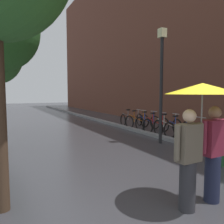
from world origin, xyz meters
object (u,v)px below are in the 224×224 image
object	(u,v)px
parked_bicycle_3	(179,129)
parked_bicycle_7	(137,121)
parked_bicycle_4	(168,126)
parked_bicycle_8	(131,119)
parked_bicycle_1	(213,136)
parked_bicycle_5	(156,125)
litter_bin	(220,149)
street_lamp_post	(161,77)
couple_under_umbrella	(202,122)
parked_bicycle_6	(148,123)
parked_bicycle_2	(193,132)

from	to	relation	value
parked_bicycle_3	parked_bicycle_7	xyz separation A→B (m)	(-0.07, 2.99, 0.00)
parked_bicycle_4	parked_bicycle_7	distance (m)	2.23
parked_bicycle_3	parked_bicycle_8	world-z (taller)	same
parked_bicycle_1	parked_bicycle_5	distance (m)	3.10
parked_bicycle_4	litter_bin	xyz separation A→B (m)	(-1.62, -3.85, 0.05)
street_lamp_post	parked_bicycle_7	bearing A→B (deg)	69.88
parked_bicycle_8	street_lamp_post	bearing A→B (deg)	-108.02
parked_bicycle_7	litter_bin	xyz separation A→B (m)	(-1.47, -6.07, 0.05)
couple_under_umbrella	parked_bicycle_1	bearing A→B (deg)	35.57
couple_under_umbrella	litter_bin	world-z (taller)	couple_under_umbrella
parked_bicycle_6	parked_bicycle_7	xyz separation A→B (m)	(-0.11, 0.77, 0.00)
parked_bicycle_2	parked_bicycle_8	xyz separation A→B (m)	(0.14, 4.57, 0.00)
parked_bicycle_3	parked_bicycle_4	xyz separation A→B (m)	(0.08, 0.77, 0.00)
parked_bicycle_1	parked_bicycle_7	size ratio (longest dim) A/B	1.03
couple_under_umbrella	street_lamp_post	bearing A→B (deg)	58.26
parked_bicycle_7	couple_under_umbrella	xyz separation A→B (m)	(-3.68, -7.33, 1.04)
parked_bicycle_3	parked_bicycle_6	bearing A→B (deg)	88.90
parked_bicycle_6	litter_bin	bearing A→B (deg)	-106.67
parked_bicycle_1	parked_bicycle_2	world-z (taller)	same
parked_bicycle_6	litter_bin	distance (m)	5.53
parked_bicycle_3	parked_bicycle_4	size ratio (longest dim) A/B	0.95
parked_bicycle_7	litter_bin	distance (m)	6.25
couple_under_umbrella	litter_bin	xyz separation A→B (m)	(2.21, 1.26, -0.99)
parked_bicycle_6	couple_under_umbrella	distance (m)	7.64
parked_bicycle_4	couple_under_umbrella	xyz separation A→B (m)	(-3.83, -5.11, 1.04)
parked_bicycle_3	street_lamp_post	world-z (taller)	street_lamp_post
parked_bicycle_3	street_lamp_post	distance (m)	2.49
parked_bicycle_2	parked_bicycle_8	bearing A→B (deg)	88.27
parked_bicycle_4	parked_bicycle_6	world-z (taller)	same
parked_bicycle_1	parked_bicycle_6	world-z (taller)	same
parked_bicycle_2	parked_bicycle_6	distance (m)	3.07
parked_bicycle_3	couple_under_umbrella	distance (m)	5.83
parked_bicycle_5	couple_under_umbrella	world-z (taller)	couple_under_umbrella
parked_bicycle_1	parked_bicycle_7	distance (m)	4.66
parked_bicycle_6	parked_bicycle_8	xyz separation A→B (m)	(-0.01, 1.51, 0.00)
parked_bicycle_6	street_lamp_post	distance (m)	3.60
parked_bicycle_2	parked_bicycle_7	size ratio (longest dim) A/B	0.97
parked_bicycle_2	parked_bicycle_6	world-z (taller)	same
parked_bicycle_4	couple_under_umbrella	size ratio (longest dim) A/B	0.56
parked_bicycle_4	parked_bicycle_7	size ratio (longest dim) A/B	1.01
parked_bicycle_3	couple_under_umbrella	world-z (taller)	couple_under_umbrella
parked_bicycle_2	litter_bin	bearing A→B (deg)	-122.70
parked_bicycle_7	parked_bicycle_2	bearing A→B (deg)	-90.58
parked_bicycle_7	parked_bicycle_8	bearing A→B (deg)	82.30
parked_bicycle_8	street_lamp_post	size ratio (longest dim) A/B	0.28
parked_bicycle_5	couple_under_umbrella	bearing A→B (deg)	-122.62
parked_bicycle_2	parked_bicycle_4	size ratio (longest dim) A/B	0.96
parked_bicycle_7	couple_under_umbrella	size ratio (longest dim) A/B	0.55
parked_bicycle_5	parked_bicycle_6	size ratio (longest dim) A/B	0.98
parked_bicycle_3	street_lamp_post	bearing A→B (deg)	-163.11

